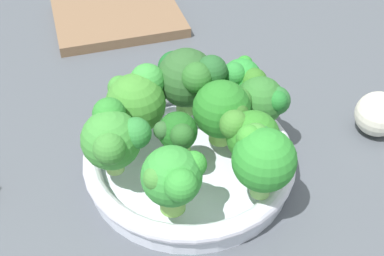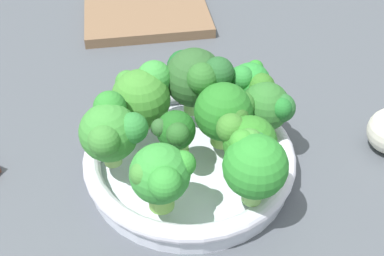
{
  "view_description": "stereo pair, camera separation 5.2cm",
  "coord_description": "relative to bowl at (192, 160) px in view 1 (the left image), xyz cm",
  "views": [
    {
      "loc": [
        -1.84,
        -35.18,
        41.05
      ],
      "look_at": [
        0.28,
        3.72,
        6.52
      ],
      "focal_mm": 46.23,
      "sensor_mm": 36.0,
      "label": 1
    },
    {
      "loc": [
        3.36,
        -35.11,
        41.05
      ],
      "look_at": [
        0.28,
        3.72,
        6.52
      ],
      "focal_mm": 46.23,
      "sensor_mm": 36.0,
      "label": 2
    }
  ],
  "objects": [
    {
      "name": "broccoli_floret_0",
      "position": [
        5.95,
        7.01,
        5.64
      ],
      "size": [
        4.84,
        5.01,
        6.72
      ],
      "color": "#8FD05A",
      "rests_on": "bowl"
    },
    {
      "name": "bowl",
      "position": [
        0.0,
        0.0,
        0.0
      ],
      "size": [
        23.47,
        23.47,
        3.52
      ],
      "color": "silver",
      "rests_on": "ground_plane"
    },
    {
      "name": "cutting_board",
      "position": [
        -10.31,
        34.44,
        -0.99
      ],
      "size": [
        23.54,
        20.61,
        1.6
      ],
      "primitive_type": "cube",
      "rotation": [
        0.0,
        0.0,
        0.24
      ],
      "color": "brown",
      "rests_on": "ground_plane"
    },
    {
      "name": "broccoli_floret_8",
      "position": [
        0.03,
        6.51,
        6.7
      ],
      "size": [
        7.7,
        7.46,
        8.2
      ],
      "color": "#90D467",
      "rests_on": "bowl"
    },
    {
      "name": "ground_plane",
      "position": [
        -0.28,
        -3.72,
        -3.04
      ],
      "size": [
        130.0,
        130.0,
        2.5
      ],
      "primitive_type": "cube",
      "color": "#4C5158"
    },
    {
      "name": "broccoli_floret_4",
      "position": [
        3.49,
        1.3,
        5.98
      ],
      "size": [
        6.48,
        6.28,
        7.47
      ],
      "color": "#89C051",
      "rests_on": "bowl"
    },
    {
      "name": "broccoli_floret_6",
      "position": [
        -5.86,
        4.02,
        5.74
      ],
      "size": [
        6.62,
        7.13,
        7.33
      ],
      "color": "#88C169",
      "rests_on": "bowl"
    },
    {
      "name": "broccoli_floret_3",
      "position": [
        -7.95,
        -2.7,
        6.24
      ],
      "size": [
        7.12,
        7.57,
        7.54
      ],
      "color": "#92BE62",
      "rests_on": "bowl"
    },
    {
      "name": "garlic_bulb",
      "position": [
        22.82,
        5.55,
        0.97
      ],
      "size": [
        5.52,
        5.52,
        5.52
      ],
      "primitive_type": "sphere",
      "color": "silver",
      "rests_on": "ground_plane"
    },
    {
      "name": "broccoli_floret_1",
      "position": [
        -2.18,
        -8.4,
        6.21
      ],
      "size": [
        6.02,
        6.62,
        7.31
      ],
      "color": "#82C051",
      "rests_on": "bowl"
    },
    {
      "name": "broccoli_floret_2",
      "position": [
        5.74,
        -3.08,
        5.84
      ],
      "size": [
        6.17,
        6.2,
        6.98
      ],
      "color": "#95CD66",
      "rests_on": "bowl"
    },
    {
      "name": "broccoli_floret_9",
      "position": [
        6.29,
        -6.42,
        6.47
      ],
      "size": [
        6.18,
        6.4,
        7.74
      ],
      "color": "#8ECB66",
      "rests_on": "bowl"
    },
    {
      "name": "broccoli_floret_7",
      "position": [
        7.95,
        3.7,
        5.37
      ],
      "size": [
        5.97,
        6.31,
        6.24
      ],
      "color": "#90CD57",
      "rests_on": "bowl"
    },
    {
      "name": "broccoli_floret_5",
      "position": [
        -1.59,
        -1.7,
        5.36
      ],
      "size": [
        4.53,
        4.88,
        6.0
      ],
      "color": "#8FD05C",
      "rests_on": "bowl"
    }
  ]
}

